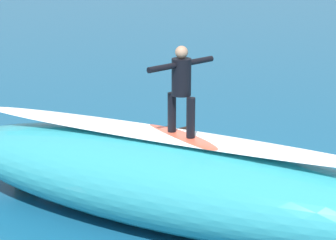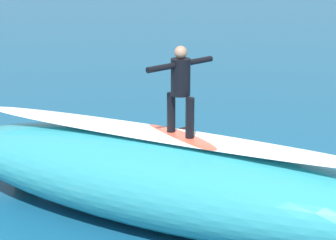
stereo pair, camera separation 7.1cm
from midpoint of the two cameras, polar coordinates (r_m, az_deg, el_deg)
ground_plane at (r=13.36m, az=3.58°, el=-5.57°), size 120.00×120.00×0.00m
wave_crest at (r=11.20m, az=-0.37°, el=-5.51°), size 9.60×3.41×1.62m
wave_foam_lip at (r=10.91m, az=-0.38°, el=-1.35°), size 8.03×1.72×0.08m
surfboard_riding at (r=10.79m, az=1.01°, el=-1.55°), size 1.97×1.33×0.09m
surfer_riding at (r=10.53m, az=1.03°, el=3.33°), size 0.74×1.35×1.54m
surfboard_paddling at (r=15.87m, az=-0.94°, el=-1.79°), size 1.50×1.95×0.07m
surfer_paddling at (r=15.89m, az=-0.59°, el=-1.17°), size 1.02×1.41×0.28m
buoy_marker at (r=13.56m, az=-12.99°, el=-4.29°), size 0.58×0.58×0.99m
foam_patch_near at (r=15.93m, az=-6.75°, el=-1.71°), size 1.19×1.21×0.14m
foam_patch_far at (r=14.96m, az=-10.43°, el=-3.19°), size 0.67×0.67×0.09m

